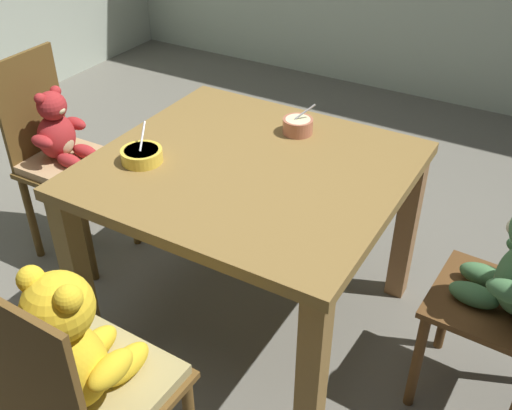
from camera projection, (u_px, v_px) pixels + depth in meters
ground_plane at (250, 317)px, 2.54m from camera, size 5.20×5.20×0.04m
dining_table at (249, 192)px, 2.18m from camera, size 1.07×1.00×0.73m
teddy_chair_near_left at (63, 149)px, 2.61m from camera, size 0.41×0.37×0.93m
teddy_chair_near_front at (77, 365)px, 1.54m from camera, size 0.43×0.40×0.92m
porridge_bowl_terracotta_far_center at (298, 126)px, 2.30m from camera, size 0.12×0.12×0.12m
porridge_bowl_yellow_near_left at (142, 155)px, 2.12m from camera, size 0.15×0.15×0.12m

